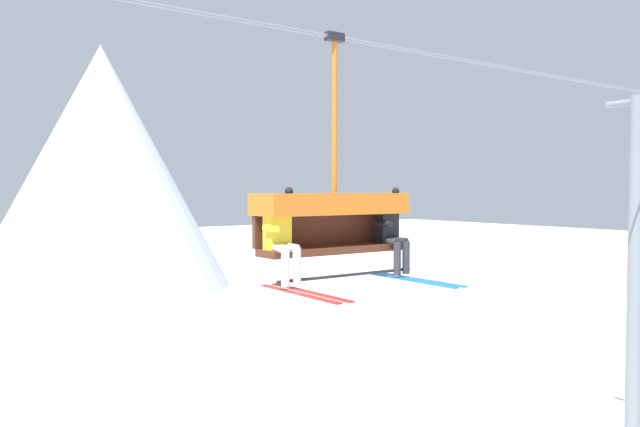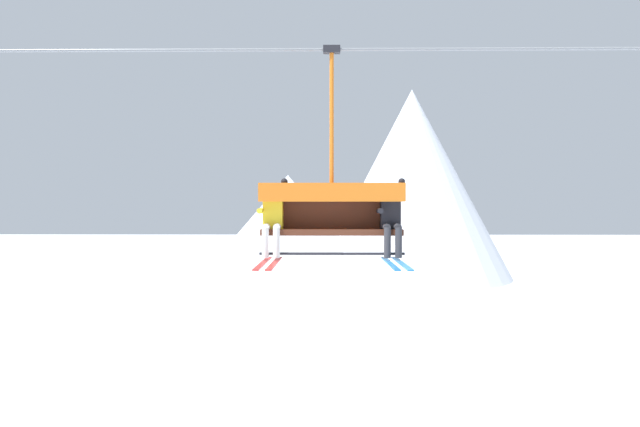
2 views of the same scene
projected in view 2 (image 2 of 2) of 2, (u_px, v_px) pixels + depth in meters
name	position (u px, v px, depth m)	size (l,w,h in m)	color
mountain_peak_west	(288.00, 226.00, 45.32)	(15.84, 15.84, 9.25)	white
mountain_peak_central	(412.00, 183.00, 46.23)	(17.80, 17.80, 17.23)	silver
lift_cable	(337.00, 50.00, 8.18)	(21.45, 0.05, 0.05)	slate
chairlift_chair	(332.00, 200.00, 8.29)	(2.36, 0.74, 3.41)	#512819
skier_yellow	(273.00, 218.00, 8.10)	(0.48, 1.70, 1.34)	yellow
skier_black	(391.00, 218.00, 8.07)	(0.48, 1.70, 1.34)	black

